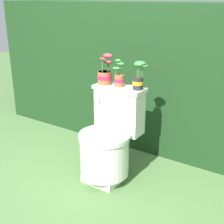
# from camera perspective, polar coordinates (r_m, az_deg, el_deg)

# --- Properties ---
(ground_plane) EXTENTS (12.00, 12.00, 0.00)m
(ground_plane) POSITION_cam_1_polar(r_m,az_deg,el_deg) (2.76, -2.24, -11.98)
(ground_plane) COLOR #4C703D
(hedge_backdrop) EXTENTS (3.67, 0.74, 1.43)m
(hedge_backdrop) POSITION_cam_1_polar(r_m,az_deg,el_deg) (3.29, 8.00, 6.81)
(hedge_backdrop) COLOR #193819
(hedge_backdrop) RESTS_ON ground
(toilet) EXTENTS (0.44, 0.53, 0.78)m
(toilet) POSITION_cam_1_polar(r_m,az_deg,el_deg) (2.63, -0.55, -5.37)
(toilet) COLOR silver
(toilet) RESTS_ON ground
(potted_plant_left) EXTENTS (0.13, 0.12, 0.26)m
(potted_plant_left) POSITION_cam_1_polar(r_m,az_deg,el_deg) (2.65, -1.28, 6.93)
(potted_plant_left) COLOR #9E5638
(potted_plant_left) RESTS_ON toilet
(potted_plant_midleft) EXTENTS (0.09, 0.10, 0.23)m
(potted_plant_midleft) POSITION_cam_1_polar(r_m,az_deg,el_deg) (2.58, 1.32, 6.36)
(potted_plant_midleft) COLOR #9E5638
(potted_plant_midleft) RESTS_ON toilet
(potted_plant_middle) EXTENTS (0.12, 0.10, 0.23)m
(potted_plant_middle) POSITION_cam_1_polar(r_m,az_deg,el_deg) (2.49, 4.89, 6.43)
(potted_plant_middle) COLOR #262628
(potted_plant_middle) RESTS_ON toilet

